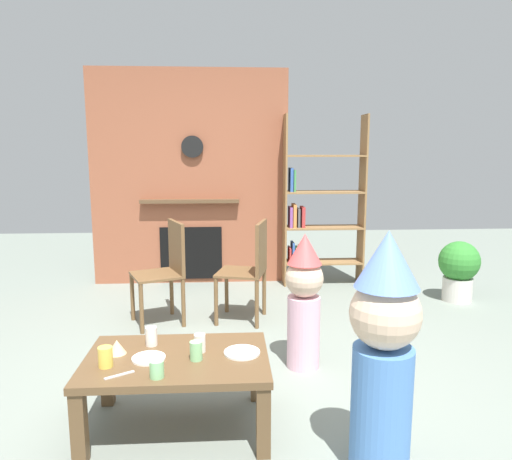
{
  "coord_description": "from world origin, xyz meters",
  "views": [
    {
      "loc": [
        -0.05,
        -2.88,
        1.51
      ],
      "look_at": [
        0.15,
        0.4,
        0.96
      ],
      "focal_mm": 33.52,
      "sensor_mm": 36.0,
      "label": 1
    }
  ],
  "objects_px": {
    "paper_cup_center": "(151,336)",
    "birthday_cake_slice": "(117,347)",
    "coffee_table": "(177,368)",
    "paper_plate_front": "(149,358)",
    "paper_cup_near_left": "(200,343)",
    "paper_cup_far_left": "(196,351)",
    "paper_cup_near_right": "(157,369)",
    "potted_plant_tall": "(459,268)",
    "child_in_pink": "(304,298)",
    "paper_plate_rear": "(242,352)",
    "dining_chair_middle": "(251,265)",
    "dining_chair_left": "(167,266)",
    "bookshelf": "(317,209)",
    "paper_cup_far_right": "(105,357)",
    "child_with_cone_hat": "(384,349)"
  },
  "relations": [
    {
      "from": "coffee_table",
      "to": "paper_plate_front",
      "type": "distance_m",
      "value": 0.16
    },
    {
      "from": "child_in_pink",
      "to": "paper_cup_far_right",
      "type": "bearing_deg",
      "value": -6.45
    },
    {
      "from": "paper_cup_far_right",
      "to": "bookshelf",
      "type": "bearing_deg",
      "value": 60.79
    },
    {
      "from": "paper_cup_near_left",
      "to": "paper_cup_far_left",
      "type": "distance_m",
      "value": 0.1
    },
    {
      "from": "birthday_cake_slice",
      "to": "paper_cup_far_right",
      "type": "bearing_deg",
      "value": -97.96
    },
    {
      "from": "child_with_cone_hat",
      "to": "potted_plant_tall",
      "type": "bearing_deg",
      "value": -98.97
    },
    {
      "from": "birthday_cake_slice",
      "to": "child_in_pink",
      "type": "bearing_deg",
      "value": 29.77
    },
    {
      "from": "paper_cup_near_right",
      "to": "coffee_table",
      "type": "bearing_deg",
      "value": 72.9
    },
    {
      "from": "birthday_cake_slice",
      "to": "paper_plate_rear",
      "type": "bearing_deg",
      "value": -3.36
    },
    {
      "from": "child_in_pink",
      "to": "dining_chair_middle",
      "type": "bearing_deg",
      "value": -112.62
    },
    {
      "from": "bookshelf",
      "to": "birthday_cake_slice",
      "type": "bearing_deg",
      "value": -120.24
    },
    {
      "from": "dining_chair_left",
      "to": "child_with_cone_hat",
      "type": "bearing_deg",
      "value": 98.02
    },
    {
      "from": "child_with_cone_hat",
      "to": "paper_cup_near_left",
      "type": "bearing_deg",
      "value": -5.84
    },
    {
      "from": "coffee_table",
      "to": "dining_chair_middle",
      "type": "distance_m",
      "value": 1.73
    },
    {
      "from": "birthday_cake_slice",
      "to": "child_in_pink",
      "type": "height_order",
      "value": "child_in_pink"
    },
    {
      "from": "paper_cup_center",
      "to": "birthday_cake_slice",
      "type": "xyz_separation_m",
      "value": [
        -0.17,
        -0.1,
        -0.01
      ]
    },
    {
      "from": "dining_chair_left",
      "to": "paper_cup_center",
      "type": "bearing_deg",
      "value": 71.12
    },
    {
      "from": "paper_cup_near_left",
      "to": "coffee_table",
      "type": "bearing_deg",
      "value": -154.84
    },
    {
      "from": "paper_cup_far_right",
      "to": "paper_cup_near_left",
      "type": "bearing_deg",
      "value": 18.2
    },
    {
      "from": "bookshelf",
      "to": "coffee_table",
      "type": "relative_size",
      "value": 1.93
    },
    {
      "from": "child_with_cone_hat",
      "to": "potted_plant_tall",
      "type": "distance_m",
      "value": 3.02
    },
    {
      "from": "child_with_cone_hat",
      "to": "child_in_pink",
      "type": "distance_m",
      "value": 1.16
    },
    {
      "from": "paper_cup_near_left",
      "to": "paper_cup_center",
      "type": "relative_size",
      "value": 0.94
    },
    {
      "from": "paper_plate_rear",
      "to": "child_in_pink",
      "type": "bearing_deg",
      "value": 56.73
    },
    {
      "from": "bookshelf",
      "to": "child_with_cone_hat",
      "type": "distance_m",
      "value": 3.28
    },
    {
      "from": "paper_cup_near_right",
      "to": "child_with_cone_hat",
      "type": "distance_m",
      "value": 1.09
    },
    {
      "from": "paper_cup_near_left",
      "to": "paper_plate_front",
      "type": "distance_m",
      "value": 0.28
    },
    {
      "from": "paper_cup_near_right",
      "to": "child_in_pink",
      "type": "relative_size",
      "value": 0.09
    },
    {
      "from": "paper_plate_rear",
      "to": "dining_chair_middle",
      "type": "distance_m",
      "value": 1.64
    },
    {
      "from": "coffee_table",
      "to": "paper_cup_far_left",
      "type": "relative_size",
      "value": 9.72
    },
    {
      "from": "birthday_cake_slice",
      "to": "dining_chair_left",
      "type": "distance_m",
      "value": 1.61
    },
    {
      "from": "bookshelf",
      "to": "child_with_cone_hat",
      "type": "bearing_deg",
      "value": -95.28
    },
    {
      "from": "paper_cup_far_left",
      "to": "dining_chair_left",
      "type": "bearing_deg",
      "value": 101.98
    },
    {
      "from": "paper_cup_near_left",
      "to": "dining_chair_middle",
      "type": "distance_m",
      "value": 1.64
    },
    {
      "from": "paper_plate_rear",
      "to": "dining_chair_left",
      "type": "relative_size",
      "value": 0.22
    },
    {
      "from": "coffee_table",
      "to": "potted_plant_tall",
      "type": "bearing_deg",
      "value": 38.93
    },
    {
      "from": "paper_cup_center",
      "to": "dining_chair_middle",
      "type": "relative_size",
      "value": 0.12
    },
    {
      "from": "paper_cup_near_right",
      "to": "potted_plant_tall",
      "type": "height_order",
      "value": "potted_plant_tall"
    },
    {
      "from": "bookshelf",
      "to": "paper_cup_far_right",
      "type": "xyz_separation_m",
      "value": [
        -1.64,
        -2.93,
        -0.39
      ]
    },
    {
      "from": "paper_cup_center",
      "to": "child_in_pink",
      "type": "bearing_deg",
      "value": 29.5
    },
    {
      "from": "coffee_table",
      "to": "paper_cup_far_right",
      "type": "distance_m",
      "value": 0.38
    },
    {
      "from": "paper_cup_center",
      "to": "dining_chair_middle",
      "type": "bearing_deg",
      "value": 66.68
    },
    {
      "from": "child_in_pink",
      "to": "potted_plant_tall",
      "type": "bearing_deg",
      "value": 176.44
    },
    {
      "from": "paper_cup_near_right",
      "to": "dining_chair_middle",
      "type": "xyz_separation_m",
      "value": [
        0.56,
        1.89,
        0.05
      ]
    },
    {
      "from": "paper_plate_front",
      "to": "paper_plate_rear",
      "type": "relative_size",
      "value": 0.89
    },
    {
      "from": "coffee_table",
      "to": "child_in_pink",
      "type": "bearing_deg",
      "value": 41.35
    },
    {
      "from": "coffee_table",
      "to": "dining_chair_left",
      "type": "distance_m",
      "value": 1.69
    },
    {
      "from": "bookshelf",
      "to": "dining_chair_left",
      "type": "bearing_deg",
      "value": -142.95
    },
    {
      "from": "paper_cup_center",
      "to": "paper_cup_far_right",
      "type": "distance_m",
      "value": 0.32
    },
    {
      "from": "coffee_table",
      "to": "paper_plate_rear",
      "type": "height_order",
      "value": "paper_plate_rear"
    }
  ]
}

